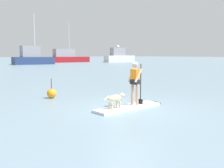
{
  "coord_description": "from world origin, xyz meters",
  "views": [
    {
      "loc": [
        -7.18,
        -7.45,
        2.15
      ],
      "look_at": [
        0.0,
        1.0,
        0.9
      ],
      "focal_mm": 42.33,
      "sensor_mm": 36.0,
      "label": 1
    }
  ],
  "objects_px": {
    "person_paddler": "(135,80)",
    "moored_boat_starboard": "(32,57)",
    "moored_boat_far_port": "(66,57)",
    "moored_boat_outer": "(119,57)",
    "paddleboard": "(132,107)",
    "dog": "(116,99)",
    "marker_buoy": "(52,93)"
  },
  "relations": [
    {
      "from": "marker_buoy",
      "to": "person_paddler",
      "type": "bearing_deg",
      "value": -70.61
    },
    {
      "from": "paddleboard",
      "to": "person_paddler",
      "type": "bearing_deg",
      "value": 1.28
    },
    {
      "from": "paddleboard",
      "to": "moored_boat_starboard",
      "type": "bearing_deg",
      "value": 70.8
    },
    {
      "from": "moored_boat_outer",
      "to": "paddleboard",
      "type": "bearing_deg",
      "value": -131.38
    },
    {
      "from": "moored_boat_outer",
      "to": "moored_boat_starboard",
      "type": "bearing_deg",
      "value": -178.39
    },
    {
      "from": "person_paddler",
      "to": "moored_boat_far_port",
      "type": "height_order",
      "value": "moored_boat_far_port"
    },
    {
      "from": "paddleboard",
      "to": "person_paddler",
      "type": "xyz_separation_m",
      "value": [
        0.16,
        0.0,
        1.06
      ]
    },
    {
      "from": "dog",
      "to": "moored_boat_starboard",
      "type": "bearing_deg",
      "value": 69.83
    },
    {
      "from": "paddleboard",
      "to": "dog",
      "type": "xyz_separation_m",
      "value": [
        -0.91,
        -0.02,
        0.43
      ]
    },
    {
      "from": "person_paddler",
      "to": "moored_boat_far_port",
      "type": "distance_m",
      "value": 62.02
    },
    {
      "from": "paddleboard",
      "to": "moored_boat_starboard",
      "type": "distance_m",
      "value": 49.61
    },
    {
      "from": "dog",
      "to": "moored_boat_outer",
      "type": "bearing_deg",
      "value": 48.02
    },
    {
      "from": "moored_boat_starboard",
      "to": "dog",
      "type": "bearing_deg",
      "value": -110.17
    },
    {
      "from": "dog",
      "to": "person_paddler",
      "type": "bearing_deg",
      "value": 1.28
    },
    {
      "from": "moored_boat_far_port",
      "to": "moored_boat_outer",
      "type": "distance_m",
      "value": 14.49
    },
    {
      "from": "moored_boat_starboard",
      "to": "moored_boat_far_port",
      "type": "distance_m",
      "value": 15.22
    },
    {
      "from": "dog",
      "to": "marker_buoy",
      "type": "height_order",
      "value": "marker_buoy"
    },
    {
      "from": "dog",
      "to": "moored_boat_outer",
      "type": "xyz_separation_m",
      "value": [
        42.8,
        47.58,
        1.02
      ]
    },
    {
      "from": "marker_buoy",
      "to": "moored_boat_far_port",
      "type": "bearing_deg",
      "value": 58.72
    },
    {
      "from": "moored_boat_starboard",
      "to": "marker_buoy",
      "type": "relative_size",
      "value": 11.18
    },
    {
      "from": "moored_boat_outer",
      "to": "marker_buoy",
      "type": "bearing_deg",
      "value": -134.98
    },
    {
      "from": "marker_buoy",
      "to": "dog",
      "type": "bearing_deg",
      "value": -84.13
    },
    {
      "from": "moored_boat_far_port",
      "to": "marker_buoy",
      "type": "xyz_separation_m",
      "value": [
        -30.66,
        -50.47,
        -1.1
      ]
    },
    {
      "from": "person_paddler",
      "to": "dog",
      "type": "bearing_deg",
      "value": -178.72
    },
    {
      "from": "moored_boat_far_port",
      "to": "moored_boat_outer",
      "type": "bearing_deg",
      "value": -29.75
    },
    {
      "from": "dog",
      "to": "moored_boat_starboard",
      "type": "distance_m",
      "value": 49.93
    },
    {
      "from": "person_paddler",
      "to": "moored_boat_outer",
      "type": "height_order",
      "value": "moored_boat_outer"
    },
    {
      "from": "person_paddler",
      "to": "dog",
      "type": "relative_size",
      "value": 1.56
    },
    {
      "from": "moored_boat_starboard",
      "to": "moored_boat_outer",
      "type": "relative_size",
      "value": 1.17
    },
    {
      "from": "dog",
      "to": "moored_boat_starboard",
      "type": "height_order",
      "value": "moored_boat_starboard"
    },
    {
      "from": "dog",
      "to": "moored_boat_starboard",
      "type": "xyz_separation_m",
      "value": [
        17.21,
        46.86,
        1.0
      ]
    },
    {
      "from": "person_paddler",
      "to": "moored_boat_starboard",
      "type": "bearing_deg",
      "value": 70.97
    }
  ]
}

